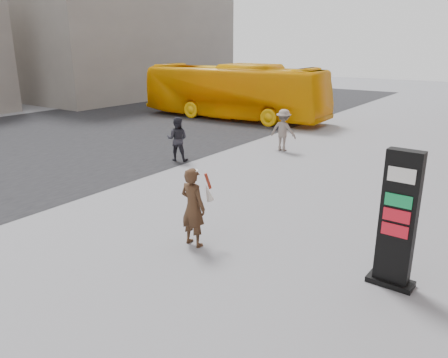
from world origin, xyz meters
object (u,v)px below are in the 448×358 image
Objects in this scene: info_pylon at (398,220)px; pedestrian_b at (283,130)px; woman at (193,206)px; pedestrian_a at (177,139)px; bus at (233,92)px.

pedestrian_b is at bearing 130.77° from info_pylon.
pedestrian_b is (-2.59, 8.99, -0.05)m from woman.
woman reaches higher than pedestrian_a.
pedestrian_a is at bearing -160.34° from bus.
woman is at bearing -166.86° from info_pylon.
bus is at bearing -43.31° from pedestrian_b.
pedestrian_a is 0.97× the size of pedestrian_b.
woman is 7.31m from pedestrian_a.
pedestrian_a is (3.71, -9.19, -0.74)m from bus.
bus is at bearing -94.83° from pedestrian_a.
woman is 0.16× the size of bus.
bus is 9.94m from pedestrian_a.
pedestrian_a is 4.48m from pedestrian_b.
info_pylon is 0.23× the size of bus.
pedestrian_a is at bearing 155.70° from info_pylon.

